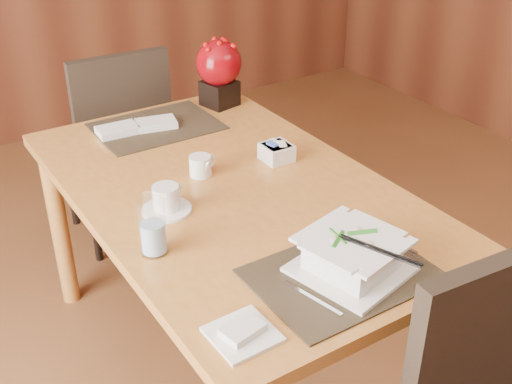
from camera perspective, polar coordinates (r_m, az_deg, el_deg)
dining_table at (r=2.08m, az=-2.20°, el=-1.84°), size 0.90×1.50×0.75m
placemat_near at (r=1.65m, az=7.63°, el=-7.28°), size 0.45×0.33×0.01m
placemat_far at (r=2.47m, az=-8.83°, el=5.79°), size 0.45×0.33×0.01m
soup_setting at (r=1.64m, az=8.54°, el=-5.64°), size 0.31×0.31×0.10m
coffee_cup at (r=1.90m, az=-8.00°, el=-0.76°), size 0.15×0.15×0.08m
water_glass at (r=1.70m, az=-9.20°, el=-2.97°), size 0.09×0.09×0.17m
creamer_jug at (r=2.09m, az=-4.97°, el=2.33°), size 0.11×0.11×0.07m
sugar_caddy at (r=2.18m, az=1.85°, el=3.54°), size 0.10×0.10×0.06m
berry_decor at (r=2.60m, az=-3.32°, el=10.87°), size 0.18×0.18×0.27m
napkins_far at (r=2.44m, az=-10.29°, el=5.77°), size 0.31×0.15×0.03m
bread_plate at (r=1.46m, az=-1.21°, el=-12.54°), size 0.14×0.14×0.01m
far_chair at (r=2.93m, az=-12.17°, el=4.68°), size 0.46×0.46×0.95m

